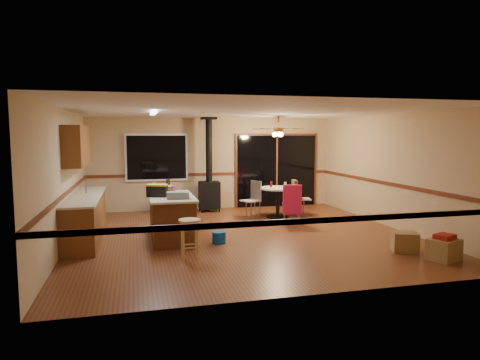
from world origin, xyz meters
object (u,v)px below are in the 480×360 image
object	(u,v)px
toolbox_black	(157,191)
chair_near	(292,200)
kitchen_island	(172,218)
bar_stool	(190,239)
blue_bucket	(219,237)
chair_left	(254,195)
dining_table	(278,197)
box_corner_a	(444,250)
box_under_window	(163,206)
toolbox_grey	(178,195)
chair_right	(296,193)
box_corner_b	(405,242)
wood_stove	(209,185)

from	to	relation	value
toolbox_black	chair_near	size ratio (longest dim) A/B	0.56
kitchen_island	chair_near	world-z (taller)	chair_near
chair_near	bar_stool	bearing A→B (deg)	-140.28
blue_bucket	chair_left	size ratio (longest dim) A/B	0.51
toolbox_black	chair_left	distance (m)	3.18
blue_bucket	chair_near	distance (m)	2.46
dining_table	chair_left	size ratio (longest dim) A/B	1.74
box_corner_a	box_under_window	bearing A→B (deg)	127.49
toolbox_black	toolbox_grey	bearing A→B (deg)	-44.87
toolbox_grey	chair_right	size ratio (longest dim) A/B	0.60
dining_table	kitchen_island	bearing A→B (deg)	-149.22
bar_stool	box_corner_b	xyz separation A→B (m)	(3.87, -0.47, -0.17)
chair_left	box_corner_b	bearing A→B (deg)	-64.20
chair_right	box_corner_a	xyz separation A→B (m)	(0.99, -4.34, -0.41)
kitchen_island	chair_right	bearing A→B (deg)	27.87
toolbox_black	box_corner_a	xyz separation A→B (m)	(4.64, -2.50, -0.83)
box_corner_b	chair_left	bearing A→B (deg)	115.80
blue_bucket	box_under_window	world-z (taller)	box_under_window
toolbox_grey	chair_near	xyz separation A→B (m)	(2.81, 1.25, -0.37)
wood_stove	box_under_window	world-z (taller)	wood_stove
wood_stove	chair_right	bearing A→B (deg)	-31.63
wood_stove	dining_table	xyz separation A→B (m)	(1.54, -1.36, -0.20)
toolbox_grey	bar_stool	xyz separation A→B (m)	(0.09, -1.01, -0.62)
box_under_window	box_corner_b	bearing A→B (deg)	-51.14
bar_stool	box_corner_a	world-z (taller)	bar_stool
chair_near	wood_stove	bearing A→B (deg)	125.61
dining_table	box_corner_a	world-z (taller)	dining_table
chair_left	box_corner_a	distance (m)	4.90
chair_near	chair_right	distance (m)	1.07
toolbox_black	chair_near	bearing A→B (deg)	15.47
bar_stool	chair_left	size ratio (longest dim) A/B	1.29
toolbox_black	box_corner_a	distance (m)	5.33
kitchen_island	wood_stove	size ratio (longest dim) A/B	0.67
kitchen_island	blue_bucket	xyz separation A→B (m)	(0.88, -0.50, -0.34)
kitchen_island	toolbox_grey	size ratio (longest dim) A/B	3.99
chair_left	box_corner_b	world-z (taller)	chair_left
bar_stool	box_under_window	bearing A→B (deg)	92.11
toolbox_black	dining_table	bearing A→B (deg)	29.37
bar_stool	box_under_window	size ratio (longest dim) A/B	1.43
dining_table	chair_left	world-z (taller)	chair_left
kitchen_island	toolbox_grey	distance (m)	0.68
toolbox_grey	box_corner_a	distance (m)	4.83
dining_table	chair_near	distance (m)	0.88
kitchen_island	chair_right	world-z (taller)	chair_right
toolbox_grey	chair_left	xyz separation A→B (m)	(2.15, 2.27, -0.38)
wood_stove	dining_table	distance (m)	2.06
blue_bucket	chair_left	xyz separation A→B (m)	(1.36, 2.34, 0.48)
bar_stool	box_corner_b	distance (m)	3.90
box_under_window	wood_stove	bearing A→B (deg)	-2.23
bar_stool	dining_table	world-z (taller)	dining_table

